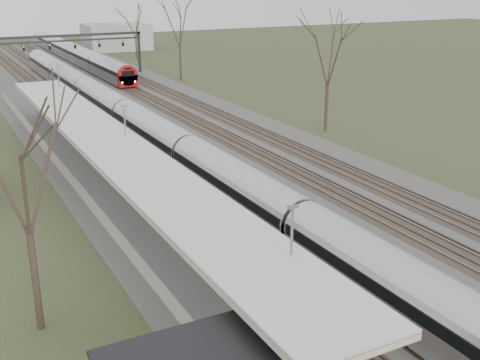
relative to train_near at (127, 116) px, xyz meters
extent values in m
cube|color=#474442|center=(2.50, 4.38, -1.43)|extent=(24.00, 160.00, 0.10)
cube|color=#4C3828|center=(-3.50, 4.38, -1.39)|extent=(2.60, 160.00, 0.06)
cube|color=gray|center=(-4.22, 4.38, -1.32)|extent=(0.07, 160.00, 0.12)
cube|color=gray|center=(-2.78, 4.38, -1.32)|extent=(0.07, 160.00, 0.12)
cube|color=#4C3828|center=(0.00, 4.38, -1.39)|extent=(2.60, 160.00, 0.06)
cube|color=gray|center=(-0.72, 4.38, -1.32)|extent=(0.07, 160.00, 0.12)
cube|color=gray|center=(0.72, 4.38, -1.32)|extent=(0.07, 160.00, 0.12)
cube|color=#4C3828|center=(3.50, 4.38, -1.39)|extent=(2.60, 160.00, 0.06)
cube|color=gray|center=(2.78, 4.38, -1.32)|extent=(0.07, 160.00, 0.12)
cube|color=gray|center=(4.22, 4.38, -1.32)|extent=(0.07, 160.00, 0.12)
cube|color=#4C3828|center=(7.00, 4.38, -1.39)|extent=(2.60, 160.00, 0.06)
cube|color=gray|center=(6.28, 4.38, -1.32)|extent=(0.07, 160.00, 0.12)
cube|color=gray|center=(7.72, 4.38, -1.32)|extent=(0.07, 160.00, 0.12)
cube|color=#4C3828|center=(10.50, 4.38, -1.39)|extent=(2.60, 160.00, 0.06)
cube|color=gray|center=(9.78, 4.38, -1.32)|extent=(0.07, 160.00, 0.12)
cube|color=gray|center=(11.22, 4.38, -1.32)|extent=(0.07, 160.00, 0.12)
cube|color=#9E9B93|center=(-6.55, -13.12, -0.98)|extent=(3.50, 69.00, 1.00)
cylinder|color=slate|center=(-6.55, -40.62, 1.02)|extent=(0.14, 0.14, 3.00)
cylinder|color=slate|center=(-6.55, -32.62, 1.02)|extent=(0.14, 0.14, 3.00)
cylinder|color=slate|center=(-6.55, -24.62, 1.02)|extent=(0.14, 0.14, 3.00)
cylinder|color=slate|center=(-6.55, -16.62, 1.02)|extent=(0.14, 0.14, 3.00)
cylinder|color=slate|center=(-6.55, -8.62, 1.02)|extent=(0.14, 0.14, 3.00)
cylinder|color=slate|center=(-6.55, -0.62, 1.02)|extent=(0.14, 0.14, 3.00)
cube|color=silver|center=(-6.55, -17.62, 2.57)|extent=(4.10, 50.00, 0.12)
cube|color=beige|center=(-6.55, -17.62, 2.40)|extent=(4.10, 50.00, 0.25)
cube|color=black|center=(13.00, 34.38, 1.52)|extent=(0.35, 0.35, 6.00)
cube|color=black|center=(2.75, 34.38, 4.42)|extent=(21.00, 0.35, 0.35)
cube|color=black|center=(2.75, 34.38, 3.72)|extent=(21.00, 0.25, 0.25)
cube|color=black|center=(-3.50, 34.18, 3.02)|extent=(0.32, 0.22, 0.85)
sphere|color=#0CFF19|center=(-3.50, 34.04, 3.27)|extent=(0.16, 0.16, 0.16)
cube|color=black|center=(0.00, 34.18, 3.02)|extent=(0.32, 0.22, 0.85)
sphere|color=#0CFF19|center=(0.00, 34.04, 3.27)|extent=(0.16, 0.16, 0.16)
cube|color=black|center=(3.50, 34.18, 3.02)|extent=(0.32, 0.22, 0.85)
sphere|color=#0CFF19|center=(3.50, 34.04, 3.27)|extent=(0.16, 0.16, 0.16)
cube|color=black|center=(7.00, 34.18, 3.02)|extent=(0.32, 0.22, 0.85)
sphere|color=#0CFF19|center=(7.00, 34.04, 3.27)|extent=(0.16, 0.16, 0.16)
cube|color=black|center=(10.50, 34.18, 3.02)|extent=(0.32, 0.22, 0.85)
sphere|color=#0CFF19|center=(10.50, 34.04, 3.27)|extent=(0.16, 0.16, 0.16)
cylinder|color=#2D231C|center=(-13.50, -30.62, 0.77)|extent=(0.30, 0.30, 4.50)
cylinder|color=#2D231C|center=(16.50, -8.62, 0.77)|extent=(0.30, 0.30, 4.50)
cube|color=#ADB0B8|center=(0.00, 0.24, -0.38)|extent=(2.55, 90.00, 1.60)
cylinder|color=#ADB0B8|center=(0.00, 0.24, 0.27)|extent=(2.60, 89.70, 2.60)
cube|color=black|center=(0.00, 0.24, 0.37)|extent=(2.62, 89.40, 0.55)
cube|color=black|center=(0.00, 0.24, -1.30)|extent=(1.80, 89.00, 0.35)
cube|color=#ADB0B8|center=(7.00, 51.41, -0.38)|extent=(2.55, 60.00, 1.60)
cylinder|color=#ADB0B8|center=(7.00, 51.41, 0.27)|extent=(2.60, 59.70, 2.60)
cube|color=black|center=(7.00, 51.41, 0.37)|extent=(2.62, 59.40, 0.55)
cube|color=#B40A0A|center=(7.00, 21.51, -0.43)|extent=(2.55, 0.50, 1.50)
cylinder|color=#B40A0A|center=(7.00, 21.56, 0.27)|extent=(2.60, 0.60, 2.60)
cube|color=black|center=(7.00, 21.29, 0.57)|extent=(1.70, 0.12, 0.70)
sphere|color=white|center=(6.15, 21.31, -0.53)|extent=(0.22, 0.22, 0.22)
sphere|color=white|center=(7.85, 21.31, -0.53)|extent=(0.22, 0.22, 0.22)
cube|color=black|center=(7.00, 51.41, -1.30)|extent=(1.80, 59.00, 0.35)
camera|label=1|loc=(-16.27, -53.56, 12.40)|focal=45.00mm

